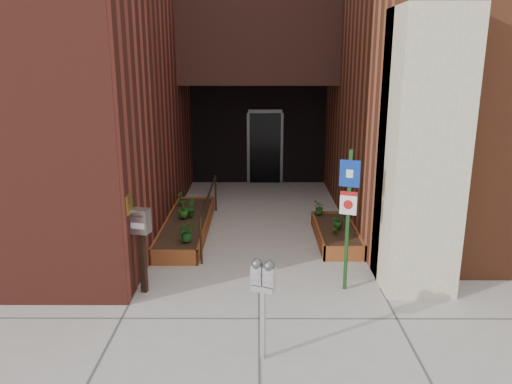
{
  "coord_description": "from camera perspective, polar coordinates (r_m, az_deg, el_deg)",
  "views": [
    {
      "loc": [
        -0.02,
        -7.5,
        3.65
      ],
      "look_at": [
        -0.05,
        1.8,
        1.15
      ],
      "focal_mm": 35.0,
      "sensor_mm": 36.0,
      "label": 1
    }
  ],
  "objects": [
    {
      "name": "shrub_left_b",
      "position": [
        11.02,
        -7.49,
        -1.75
      ],
      "size": [
        0.27,
        0.27,
        0.39
      ],
      "primitive_type": "imported",
      "rotation": [
        0.0,
        0.0,
        1.88
      ],
      "color": "#1C5518",
      "rests_on": "planter_left"
    },
    {
      "name": "sign_post",
      "position": [
        7.92,
        10.51,
        -1.58
      ],
      "size": [
        0.3,
        0.13,
        2.31
      ],
      "color": "#163E17",
      "rests_on": "ground"
    },
    {
      "name": "shrub_left_d",
      "position": [
        11.9,
        -8.66,
        -0.69
      ],
      "size": [
        0.24,
        0.24,
        0.32
      ],
      "primitive_type": "imported",
      "rotation": [
        0.0,
        0.0,
        5.43
      ],
      "color": "#225317",
      "rests_on": "planter_left"
    },
    {
      "name": "shrub_left_c",
      "position": [
        10.93,
        -8.32,
        -1.88
      ],
      "size": [
        0.32,
        0.32,
        0.4
      ],
      "primitive_type": "imported",
      "rotation": [
        0.0,
        0.0,
        4.0
      ],
      "color": "#245C1A",
      "rests_on": "planter_left"
    },
    {
      "name": "shrub_right_c",
      "position": [
        11.16,
        7.25,
        -1.77
      ],
      "size": [
        0.35,
        0.35,
        0.3
      ],
      "primitive_type": "imported",
      "rotation": [
        0.0,
        0.0,
        4.28
      ],
      "color": "#255D1A",
      "rests_on": "planter_right"
    },
    {
      "name": "shrub_left_a",
      "position": [
        9.55,
        -7.88,
        -4.42
      ],
      "size": [
        0.46,
        0.46,
        0.39
      ],
      "primitive_type": "imported",
      "rotation": [
        0.0,
        0.0,
        0.42
      ],
      "color": "#1A5919",
      "rests_on": "planter_left"
    },
    {
      "name": "ground",
      "position": [
        8.34,
        0.33,
        -10.92
      ],
      "size": [
        80.0,
        80.0,
        0.0
      ],
      "primitive_type": "plane",
      "color": "#9E9991",
      "rests_on": "ground"
    },
    {
      "name": "planter_right",
      "position": [
        10.45,
        9.14,
        -4.85
      ],
      "size": [
        0.8,
        2.2,
        0.3
      ],
      "color": "brown",
      "rests_on": "ground"
    },
    {
      "name": "parking_meter",
      "position": [
        6.11,
        0.81,
        -10.35
      ],
      "size": [
        0.31,
        0.21,
        1.34
      ],
      "color": "#AEAEB1",
      "rests_on": "ground"
    },
    {
      "name": "architecture",
      "position": [
        14.46,
        -0.48,
        20.31
      ],
      "size": [
        20.0,
        14.6,
        10.0
      ],
      "color": "maroon",
      "rests_on": "ground"
    },
    {
      "name": "planter_left",
      "position": [
        10.9,
        -7.9,
        -3.95
      ],
      "size": [
        0.9,
        3.6,
        0.3
      ],
      "color": "brown",
      "rests_on": "ground"
    },
    {
      "name": "shrub_right_b",
      "position": [
        10.0,
        9.07,
        -3.69
      ],
      "size": [
        0.26,
        0.26,
        0.35
      ],
      "primitive_type": "imported",
      "rotation": [
        0.0,
        0.0,
        2.48
      ],
      "color": "#235418",
      "rests_on": "planter_right"
    },
    {
      "name": "shrub_right_a",
      "position": [
        10.32,
        9.36,
        -3.14
      ],
      "size": [
        0.2,
        0.2,
        0.34
      ],
      "primitive_type": "imported",
      "rotation": [
        0.0,
        0.0,
        1.54
      ],
      "color": "#185618",
      "rests_on": "planter_right"
    },
    {
      "name": "handrail",
      "position": [
        10.61,
        -5.38,
        -0.93
      ],
      "size": [
        0.04,
        3.34,
        0.9
      ],
      "color": "black",
      "rests_on": "ground"
    },
    {
      "name": "payment_dropbox",
      "position": [
        8.04,
        -12.99,
        -4.58
      ],
      "size": [
        0.32,
        0.27,
        1.4
      ],
      "color": "black",
      "rests_on": "ground"
    }
  ]
}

